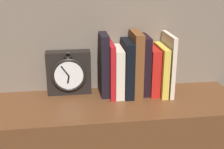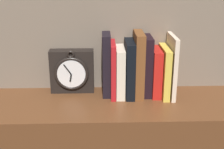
{
  "view_description": "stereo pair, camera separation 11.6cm",
  "coord_description": "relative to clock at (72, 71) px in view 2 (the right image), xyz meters",
  "views": [
    {
      "loc": [
        -0.15,
        -1.09,
        1.32
      ],
      "look_at": [
        0.0,
        0.0,
        0.93
      ],
      "focal_mm": 50.0,
      "sensor_mm": 36.0,
      "label": 1
    },
    {
      "loc": [
        -0.04,
        -1.1,
        1.32
      ],
      "look_at": [
        0.0,
        0.0,
        0.93
      ],
      "focal_mm": 50.0,
      "sensor_mm": 36.0,
      "label": 2
    }
  ],
  "objects": [
    {
      "name": "book_slot7_yellow",
      "position": [
        0.37,
        -0.05,
        0.01
      ],
      "size": [
        0.03,
        0.16,
        0.2
      ],
      "color": "gold",
      "rests_on": "bookshelf"
    },
    {
      "name": "book_slot1_red",
      "position": [
        0.17,
        -0.04,
        0.02
      ],
      "size": [
        0.02,
        0.14,
        0.22
      ],
      "color": "#B4181D",
      "rests_on": "bookshelf"
    },
    {
      "name": "book_slot6_red",
      "position": [
        0.34,
        -0.03,
        0.01
      ],
      "size": [
        0.04,
        0.14,
        0.19
      ],
      "color": "red",
      "rests_on": "bookshelf"
    },
    {
      "name": "book_slot0_black",
      "position": [
        0.14,
        -0.02,
        0.04
      ],
      "size": [
        0.03,
        0.12,
        0.25
      ],
      "color": "black",
      "rests_on": "bookshelf"
    },
    {
      "name": "book_slot4_brown",
      "position": [
        0.27,
        -0.04,
        0.04
      ],
      "size": [
        0.04,
        0.14,
        0.26
      ],
      "color": "brown",
      "rests_on": "bookshelf"
    },
    {
      "name": "clock",
      "position": [
        0.0,
        0.0,
        0.0
      ],
      "size": [
        0.18,
        0.07,
        0.18
      ],
      "color": "black",
      "rests_on": "bookshelf"
    },
    {
      "name": "book_slot8_cream",
      "position": [
        0.4,
        -0.05,
        0.03
      ],
      "size": [
        0.02,
        0.16,
        0.25
      ],
      "color": "beige",
      "rests_on": "bookshelf"
    },
    {
      "name": "book_slot5_black",
      "position": [
        0.3,
        -0.03,
        0.03
      ],
      "size": [
        0.03,
        0.12,
        0.24
      ],
      "color": "black",
      "rests_on": "bookshelf"
    },
    {
      "name": "book_slot3_black",
      "position": [
        0.23,
        -0.04,
        0.02
      ],
      "size": [
        0.03,
        0.15,
        0.22
      ],
      "color": "black",
      "rests_on": "bookshelf"
    },
    {
      "name": "book_slot2_cream",
      "position": [
        0.2,
        -0.04,
        0.01
      ],
      "size": [
        0.03,
        0.14,
        0.2
      ],
      "color": "beige",
      "rests_on": "bookshelf"
    }
  ]
}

